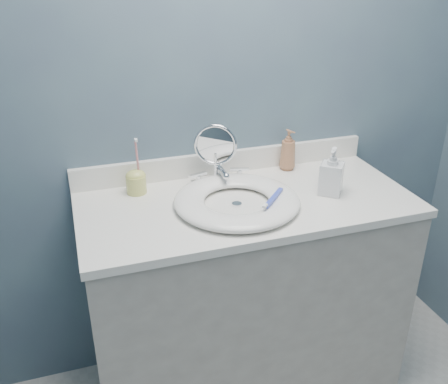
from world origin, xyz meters
name	(u,v)px	position (x,y,z in m)	size (l,w,h in m)	color
back_wall	(224,95)	(0.00, 1.25, 1.20)	(2.20, 0.02, 2.40)	#47576B
vanity_cabinet	(245,300)	(0.00, 0.97, 0.42)	(1.20, 0.55, 0.85)	#B4AFA4
countertop	(247,203)	(0.00, 0.97, 0.86)	(1.22, 0.57, 0.03)	white
backsplash	(225,162)	(0.00, 1.24, 0.93)	(1.22, 0.02, 0.09)	white
basin	(237,201)	(-0.05, 0.94, 0.90)	(0.45, 0.45, 0.04)	white
drain	(237,204)	(-0.05, 0.94, 0.88)	(0.04, 0.04, 0.01)	silver
faucet	(220,177)	(-0.05, 1.14, 0.91)	(0.25, 0.13, 0.07)	silver
makeup_mirror	(215,152)	(-0.07, 1.14, 1.01)	(0.16, 0.09, 0.24)	silver
soap_bottle_amber	(288,150)	(0.26, 1.19, 0.96)	(0.07, 0.07, 0.17)	#9F6948
soap_bottle_clear	(332,171)	(0.31, 0.93, 0.97)	(0.08, 0.08, 0.18)	silver
toothbrush_holder	(136,181)	(-0.37, 1.16, 0.93)	(0.07, 0.07, 0.21)	#D0D168
toothbrush_lying	(273,199)	(0.06, 0.87, 0.92)	(0.13, 0.14, 0.02)	blue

